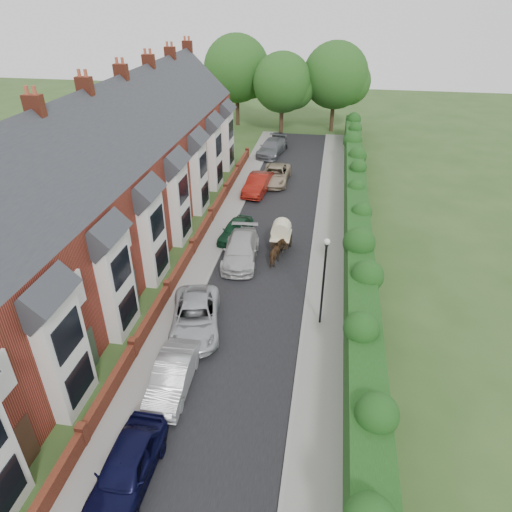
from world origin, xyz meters
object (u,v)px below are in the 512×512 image
at_px(car_grey, 272,147).
at_px(car_silver_b, 195,317).
at_px(horse, 277,254).
at_px(lamppost, 324,272).
at_px(car_beige, 275,175).
at_px(horse_cart, 281,233).
at_px(car_navy, 126,468).
at_px(car_silver_a, 173,376).
at_px(car_white, 241,250).
at_px(car_black, 279,140).
at_px(car_green, 236,230).
at_px(car_red, 258,184).

bearing_deg(car_grey, car_silver_b, -81.44).
bearing_deg(horse, lamppost, 125.62).
relative_size(car_beige, horse_cart, 1.76).
bearing_deg(car_navy, car_silver_a, 88.41).
distance_m(car_silver_b, horse_cart, 9.67).
relative_size(car_silver_b, car_white, 1.00).
relative_size(car_silver_a, car_silver_b, 0.83).
relative_size(car_silver_a, car_grey, 0.80).
distance_m(car_black, horse, 25.47).
xyz_separation_m(car_white, horse, (2.40, -0.08, -0.02)).
xyz_separation_m(car_silver_b, car_green, (0.05, 10.02, -0.06)).
height_order(horse, horse_cart, horse_cart).
distance_m(car_navy, car_red, 27.37).
bearing_deg(car_grey, lamppost, -68.38).
distance_m(car_navy, horse_cart, 18.15).
relative_size(lamppost, car_beige, 0.98).
relative_size(car_silver_a, car_red, 0.91).
height_order(car_silver_b, car_white, car_white).
height_order(lamppost, horse, lamppost).
xyz_separation_m(car_white, car_grey, (-0.98, 21.80, 0.03)).
relative_size(car_silver_a, car_green, 1.10).
relative_size(car_white, horse, 2.97).
relative_size(car_navy, car_black, 1.14).
xyz_separation_m(car_silver_b, horse_cart, (3.38, 9.04, 0.50)).
distance_m(car_white, car_black, 25.22).
bearing_deg(car_white, car_green, 103.97).
distance_m(car_navy, car_green, 18.80).
height_order(car_navy, horse_cart, horse_cart).
xyz_separation_m(lamppost, car_grey, (-6.40, 27.59, -2.50)).
height_order(car_beige, car_black, car_beige).
height_order(car_navy, car_red, car_red).
relative_size(car_silver_b, car_green, 1.33).
relative_size(car_black, horse, 2.23).
bearing_deg(horse, car_black, -75.49).
distance_m(car_silver_a, car_black, 36.59).
xyz_separation_m(car_black, horse_cart, (2.99, -23.38, 0.56)).
xyz_separation_m(car_silver_a, horse, (3.22, 11.30, 0.03)).
bearing_deg(car_black, car_red, -101.97).
relative_size(car_grey, horse, 3.08).
distance_m(car_white, horse_cart, 3.06).
bearing_deg(car_silver_a, car_beige, 85.36).
bearing_deg(car_navy, horse, 78.46).
bearing_deg(car_white, car_navy, -97.81).
xyz_separation_m(car_black, horse, (2.99, -25.29, 0.07)).
distance_m(horse, horse_cart, 1.98).
distance_m(lamppost, car_beige, 20.58).
bearing_deg(car_black, car_silver_a, -101.73).
xyz_separation_m(lamppost, horse_cart, (-3.02, 7.62, -2.07)).
xyz_separation_m(car_navy, horse_cart, (3.38, 17.82, 0.46)).
distance_m(car_silver_a, car_green, 14.19).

